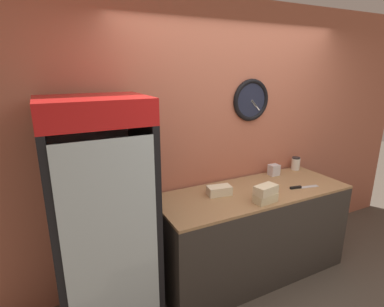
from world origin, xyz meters
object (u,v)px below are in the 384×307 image
beverage_cooler (100,207)px  sandwich_stack_bottom (265,198)px  sandwich_flat_left (219,190)px  napkin_dispenser (274,170)px  condiment_jar (296,163)px  chefs_knife (300,187)px  sandwich_stack_middle (266,190)px

beverage_cooler → sandwich_stack_bottom: beverage_cooler is taller
sandwich_flat_left → napkin_dispenser: size_ratio=2.00×
sandwich_stack_bottom → napkin_dispenser: (0.55, 0.51, 0.02)m
beverage_cooler → sandwich_flat_left: size_ratio=7.83×
condiment_jar → chefs_knife: bearing=-130.5°
sandwich_stack_bottom → condiment_jar: (0.91, 0.54, 0.03)m
sandwich_flat_left → sandwich_stack_middle: bearing=-49.4°
sandwich_flat_left → napkin_dispenser: 0.84m
beverage_cooler → condiment_jar: 2.29m
beverage_cooler → condiment_jar: bearing=5.6°
sandwich_stack_middle → napkin_dispenser: size_ratio=1.88×
chefs_knife → condiment_jar: bearing=49.5°
beverage_cooler → chefs_knife: beverage_cooler is taller
condiment_jar → sandwich_flat_left: bearing=-169.7°
beverage_cooler → chefs_knife: 1.91m
sandwich_stack_middle → chefs_knife: (0.53, 0.10, -0.11)m
beverage_cooler → napkin_dispenser: beverage_cooler is taller
sandwich_flat_left → napkin_dispenser: bearing=12.4°
beverage_cooler → napkin_dispenser: size_ratio=15.66×
sandwich_flat_left → beverage_cooler: bearing=-179.6°
sandwich_stack_bottom → chefs_knife: sandwich_stack_bottom is taller
beverage_cooler → napkin_dispenser: (1.91, 0.19, -0.06)m
sandwich_flat_left → chefs_knife: size_ratio=0.76×
beverage_cooler → chefs_knife: size_ratio=5.93×
sandwich_stack_bottom → chefs_knife: 0.54m
sandwich_stack_middle → condiment_jar: bearing=30.8°
sandwich_stack_bottom → beverage_cooler: bearing=167.0°
napkin_dispenser → sandwich_flat_left: bearing=-167.6°
sandwich_stack_bottom → napkin_dispenser: size_ratio=1.82×
chefs_knife → beverage_cooler: bearing=173.4°
beverage_cooler → chefs_knife: (1.90, -0.22, -0.11)m
sandwich_stack_middle → napkin_dispenser: sandwich_stack_middle is taller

